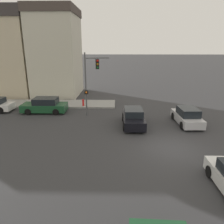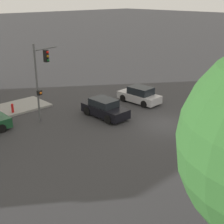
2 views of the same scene
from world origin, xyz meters
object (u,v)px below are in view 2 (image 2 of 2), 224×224
traffic_signal (42,72)px  crossing_car_1 (105,108)px  crossing_car_2 (140,95)px  fire_hydrant (13,109)px

traffic_signal → crossing_car_1: size_ratio=1.48×
crossing_car_1 → crossing_car_2: crossing_car_2 is taller
crossing_car_1 → fire_hydrant: bearing=-138.0°
crossing_car_2 → fire_hydrant: bearing=59.8°
crossing_car_1 → traffic_signal: bearing=-125.9°
crossing_car_2 → crossing_car_1: bearing=93.1°
traffic_signal → fire_hydrant: traffic_signal is taller
traffic_signal → fire_hydrant: bearing=-168.4°
crossing_car_1 → crossing_car_2: size_ratio=1.00×
crossing_car_1 → fire_hydrant: (5.58, 5.13, -0.21)m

